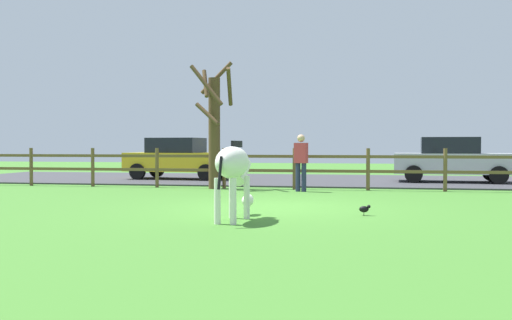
{
  "coord_description": "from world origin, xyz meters",
  "views": [
    {
      "loc": [
        1.92,
        -12.15,
        1.33
      ],
      "look_at": [
        -0.51,
        0.93,
        0.99
      ],
      "focal_mm": 40.12,
      "sensor_mm": 36.0,
      "label": 1
    }
  ],
  "objects_px": {
    "crow_on_grass": "(365,209)",
    "parked_car_silver": "(452,159)",
    "visitor_near_fence": "(301,160)",
    "parked_car_yellow": "(179,158)",
    "bare_tree": "(214,125)",
    "zebra": "(234,168)"
  },
  "relations": [
    {
      "from": "crow_on_grass",
      "to": "parked_car_silver",
      "type": "distance_m",
      "value": 10.3
    },
    {
      "from": "crow_on_grass",
      "to": "visitor_near_fence",
      "type": "xyz_separation_m",
      "value": [
        -1.77,
        5.34,
        0.78
      ]
    },
    {
      "from": "parked_car_yellow",
      "to": "parked_car_silver",
      "type": "height_order",
      "value": "same"
    },
    {
      "from": "parked_car_yellow",
      "to": "visitor_near_fence",
      "type": "xyz_separation_m",
      "value": [
        5.13,
        -4.49,
        0.06
      ]
    },
    {
      "from": "crow_on_grass",
      "to": "bare_tree",
      "type": "bearing_deg",
      "value": 127.12
    },
    {
      "from": "bare_tree",
      "to": "visitor_near_fence",
      "type": "distance_m",
      "value": 2.97
    },
    {
      "from": "parked_car_yellow",
      "to": "parked_car_silver",
      "type": "xyz_separation_m",
      "value": [
        9.94,
        -0.02,
        0.0
      ]
    },
    {
      "from": "bare_tree",
      "to": "crow_on_grass",
      "type": "relative_size",
      "value": 18.4
    },
    {
      "from": "parked_car_silver",
      "to": "bare_tree",
      "type": "bearing_deg",
      "value": -152.77
    },
    {
      "from": "bare_tree",
      "to": "parked_car_silver",
      "type": "height_order",
      "value": "bare_tree"
    },
    {
      "from": "visitor_near_fence",
      "to": "zebra",
      "type": "bearing_deg",
      "value": -94.31
    },
    {
      "from": "crow_on_grass",
      "to": "visitor_near_fence",
      "type": "height_order",
      "value": "visitor_near_fence"
    },
    {
      "from": "bare_tree",
      "to": "zebra",
      "type": "bearing_deg",
      "value": -72.62
    },
    {
      "from": "bare_tree",
      "to": "visitor_near_fence",
      "type": "xyz_separation_m",
      "value": [
        2.72,
        -0.59,
        -1.04
      ]
    },
    {
      "from": "parked_car_yellow",
      "to": "crow_on_grass",
      "type": "bearing_deg",
      "value": -54.95
    },
    {
      "from": "crow_on_grass",
      "to": "parked_car_yellow",
      "type": "bearing_deg",
      "value": 125.05
    },
    {
      "from": "parked_car_yellow",
      "to": "visitor_near_fence",
      "type": "height_order",
      "value": "visitor_near_fence"
    },
    {
      "from": "zebra",
      "to": "visitor_near_fence",
      "type": "relative_size",
      "value": 1.18
    },
    {
      "from": "crow_on_grass",
      "to": "parked_car_yellow",
      "type": "relative_size",
      "value": 0.05
    },
    {
      "from": "zebra",
      "to": "visitor_near_fence",
      "type": "height_order",
      "value": "visitor_near_fence"
    },
    {
      "from": "bare_tree",
      "to": "parked_car_yellow",
      "type": "relative_size",
      "value": 0.96
    },
    {
      "from": "zebra",
      "to": "parked_car_silver",
      "type": "relative_size",
      "value": 0.47
    }
  ]
}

